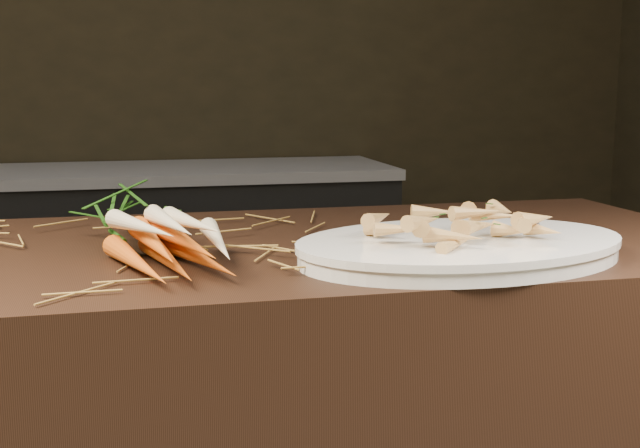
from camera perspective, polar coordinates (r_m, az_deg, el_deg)
The scene contains 5 objects.
back_counter at distance 3.23m, azimuth -11.37°, elevation -3.45°, with size 1.82×0.62×0.84m.
root_veg_bunch at distance 1.24m, azimuth -12.07°, elevation -0.14°, with size 0.24×0.49×0.09m.
serving_platter at distance 1.20m, azimuth 10.02°, elevation -1.86°, with size 0.50×0.33×0.03m, color white, non-canonical shape.
roasted_veg_heap at distance 1.19m, azimuth 10.08°, elevation 0.07°, with size 0.24×0.18×0.06m, color #BD844A, non-canonical shape.
serving_fork at distance 1.28m, azimuth 17.43°, elevation -0.74°, with size 0.02×0.19×0.00m, color silver.
Camera 1 is at (0.20, -0.96, 1.15)m, focal length 45.00 mm.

